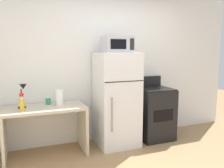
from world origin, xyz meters
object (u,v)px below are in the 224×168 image
Objects in this scene: paper_towel_roll at (60,98)px; desk_lamp at (23,92)px; spray_bottle at (22,104)px; microwave at (117,44)px; refrigerator at (117,99)px; desk at (45,121)px; coffee_mug at (48,101)px; oven_range at (154,113)px.

desk_lamp is at bearing 173.81° from paper_towel_roll.
spray_bottle is 0.54× the size of microwave.
paper_towel_roll is at bearing 11.51° from spray_bottle.
refrigerator reaches higher than paper_towel_roll.
paper_towel_roll reaches higher than desk.
coffee_mug is at bearing 63.57° from desk.
spray_bottle is at bearing -159.06° from desk.
spray_bottle is at bearing -176.81° from oven_range.
desk_lamp is at bearing -164.77° from coffee_mug.
spray_bottle is 1.69m from microwave.
oven_range is (2.21, 0.12, -0.38)m from spray_bottle.
spray_bottle is at bearing -176.78° from microwave.
refrigerator is 0.80m from oven_range.
desk is 0.46m from spray_bottle.
oven_range reaches higher than coffee_mug.
coffee_mug is 1.41m from microwave.
paper_towel_roll is (0.23, -0.01, 0.34)m from desk.
spray_bottle is 0.23× the size of oven_range.
desk_lamp reaches higher than paper_towel_roll.
desk is at bearing -179.86° from oven_range.
paper_towel_roll is 0.94m from refrigerator.
desk_lamp is 1.61m from microwave.
oven_range is at bearing 0.14° from desk.
coffee_mug is at bearing 34.62° from spray_bottle.
desk is at bearing -9.13° from desk_lamp.
microwave is (1.45, -0.08, 0.69)m from desk_lamp.
paper_towel_roll is 0.96× the size of spray_bottle.
desk is 4.98× the size of paper_towel_roll.
refrigerator is at bearing -178.51° from oven_range.
microwave reaches higher than desk_lamp.
oven_range is (0.74, 0.02, -0.31)m from refrigerator.
coffee_mug is 0.38× the size of spray_bottle.
oven_range is (1.83, -0.14, -0.33)m from coffee_mug.
refrigerator is at bearing -0.72° from desk.
desk_lamp is at bearing 83.09° from spray_bottle.
microwave is at bearing -89.68° from refrigerator.
oven_range is at bearing 3.13° from microwave.
paper_towel_roll reaches higher than coffee_mug.
oven_range reaches higher than spray_bottle.
refrigerator is (1.47, 0.10, -0.07)m from spray_bottle.
oven_range is (0.74, 0.04, -1.21)m from microwave.
desk_lamp is 0.32× the size of oven_range.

